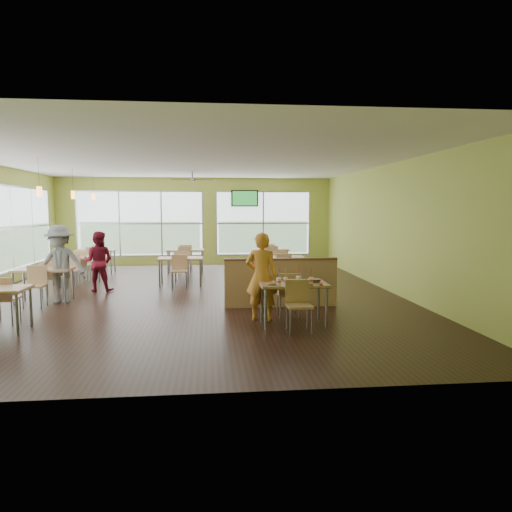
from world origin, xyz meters
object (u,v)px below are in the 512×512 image
at_px(main_table, 293,289).
at_px(half_wall_divider, 281,282).
at_px(food_basket, 314,280).
at_px(man_plaid, 262,277).

height_order(main_table, half_wall_divider, half_wall_divider).
bearing_deg(main_table, food_basket, 7.36).
bearing_deg(half_wall_divider, man_plaid, -115.80).
distance_m(main_table, half_wall_divider, 1.45).
xyz_separation_m(man_plaid, food_basket, (0.93, -0.28, -0.04)).
bearing_deg(man_plaid, half_wall_divider, -101.51).
height_order(half_wall_divider, man_plaid, man_plaid).
height_order(man_plaid, food_basket, man_plaid).
bearing_deg(main_table, half_wall_divider, 90.00).
distance_m(man_plaid, food_basket, 0.97).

